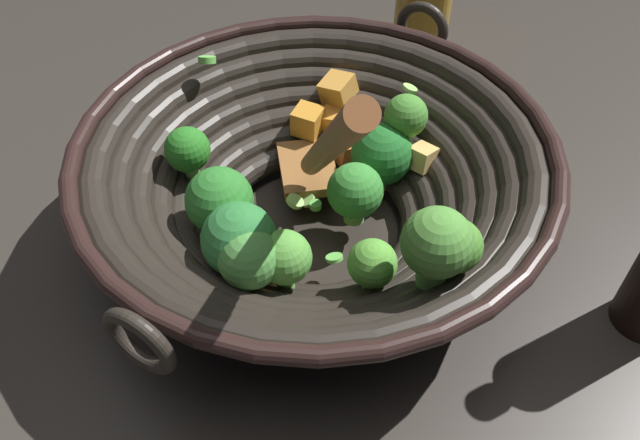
# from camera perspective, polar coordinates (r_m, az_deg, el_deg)

# --- Properties ---
(ground_plane) EXTENTS (4.00, 4.00, 0.00)m
(ground_plane) POSITION_cam_1_polar(r_m,az_deg,el_deg) (0.58, -0.39, -1.35)
(ground_plane) COLOR #332D28
(wok) EXTENTS (0.39, 0.42, 0.26)m
(wok) POSITION_cam_1_polar(r_m,az_deg,el_deg) (0.53, -0.42, 3.59)
(wok) COLOR black
(wok) RESTS_ON ground
(garlic_bulb) EXTENTS (0.04, 0.04, 0.04)m
(garlic_bulb) POSITION_cam_1_polar(r_m,az_deg,el_deg) (0.81, -0.08, 16.23)
(garlic_bulb) COLOR silver
(garlic_bulb) RESTS_ON ground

